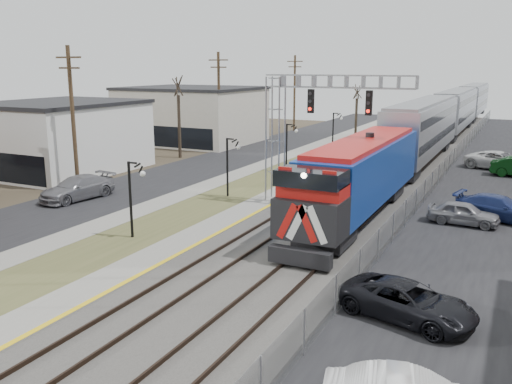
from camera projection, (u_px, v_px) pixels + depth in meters
The scene contains 20 objects.
street_west at pixel (191, 170), 45.94m from camera, with size 7.00×120.00×0.04m, color black.
sidewalk at pixel (238, 174), 43.99m from camera, with size 2.00×120.00×0.08m, color gray.
grass_median at pixel (271, 178), 42.69m from camera, with size 4.00×120.00×0.06m, color #494E29.
platform at pixel (307, 180), 41.37m from camera, with size 2.00×120.00×0.24m, color gray.
ballast_bed at pixel (371, 187), 39.21m from camera, with size 8.00×120.00×0.20m, color #595651.
platform_edge at pixel (318, 180), 40.96m from camera, with size 0.24×120.00×0.01m, color gold.
track_near at pixel (345, 182), 40.03m from camera, with size 1.58×120.00×0.15m.
track_far at pixel (392, 186), 38.52m from camera, with size 1.58×120.00×0.15m.
train at pixel (447, 118), 61.30m from camera, with size 3.00×85.85×5.33m.
signal_gantry at pixel (301, 117), 33.05m from camera, with size 9.00×1.07×8.15m.
lampposts at pixel (134, 199), 27.66m from camera, with size 0.14×62.14×4.00m.
utility_poles at pixel (73, 120), 37.38m from camera, with size 0.28×80.28×10.00m.
fence at pixel (432, 183), 37.23m from camera, with size 0.04×120.00×1.60m, color gray.
buildings_west at pixel (1, 144), 39.96m from camera, with size 14.00×67.00×7.00m.
bare_trees at pixel (203, 133), 49.25m from camera, with size 12.30×42.30×5.95m.
car_lot_c at pixel (408, 302), 18.75m from camera, with size 2.17×4.71×1.31m, color black.
car_lot_d at pixel (499, 209), 30.83m from camera, with size 1.98×4.87×1.41m, color navy.
car_lot_e at pixel (463, 214), 30.00m from camera, with size 1.53×3.81×1.30m, color gray.
car_street_b at pixel (77, 189), 35.65m from camera, with size 2.13×5.25×1.52m, color slate.
car_lot_g at pixel (499, 161), 45.89m from camera, with size 2.54×5.51×1.53m, color silver.
Camera 1 is at (13.53, -2.99, 8.66)m, focal length 38.00 mm.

